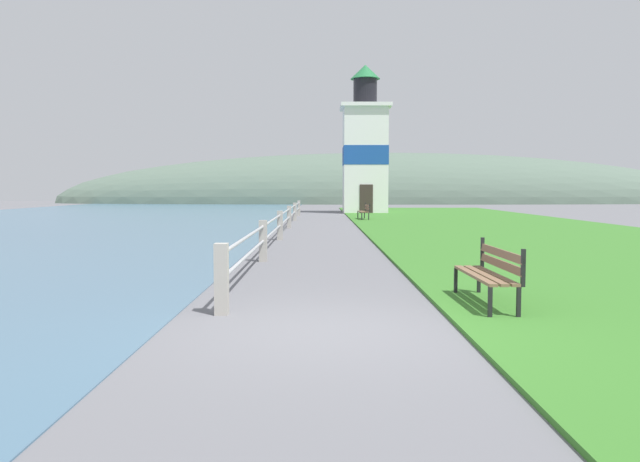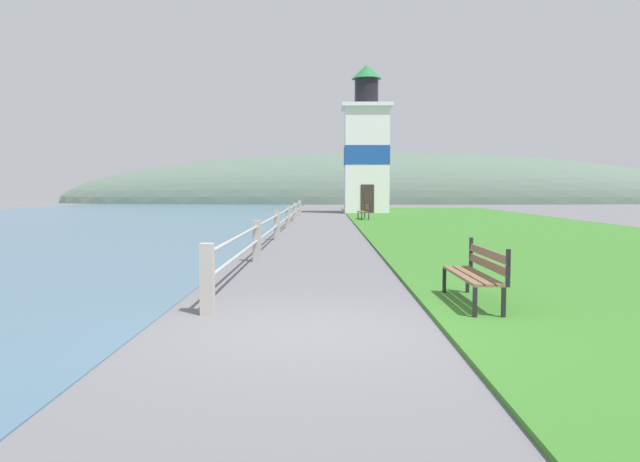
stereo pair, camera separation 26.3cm
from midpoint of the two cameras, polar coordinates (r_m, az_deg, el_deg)
ground_plane at (r=7.58m, az=0.37°, el=-9.16°), size 160.00×160.00×0.00m
grass_verge at (r=27.26m, az=16.53°, el=0.19°), size 12.00×56.28×0.06m
seawall_railing at (r=23.90m, az=-3.07°, el=1.17°), size 0.18×31.07×0.98m
park_bench_near at (r=9.27m, az=14.99°, el=-3.51°), size 0.50×1.96×0.94m
park_bench_midway at (r=33.96m, az=4.35°, el=1.90°), size 0.57×1.86×0.94m
lighthouse at (r=44.20m, az=4.42°, el=7.32°), size 3.47×3.47×10.33m
distant_hillside at (r=75.34m, az=6.55°, el=2.56°), size 80.00×16.00×12.00m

